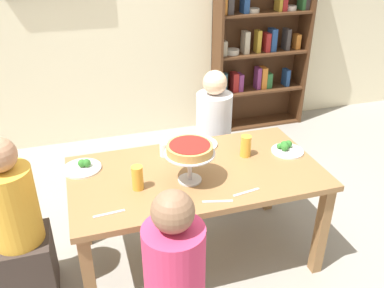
{
  "coord_description": "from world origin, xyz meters",
  "views": [
    {
      "loc": [
        -0.7,
        -2.15,
        2.15
      ],
      "look_at": [
        0.0,
        0.1,
        0.89
      ],
      "focal_mm": 37.85,
      "sensor_mm": 36.0,
      "label": 1
    }
  ],
  "objects_px": {
    "salad_plate_near_diner": "(286,148)",
    "beer_glass_amber_tall": "(246,146)",
    "deep_dish_pizza_stand": "(190,151)",
    "salad_plate_far_diner": "(200,143)",
    "cutlery_knife_near": "(109,214)",
    "dining_table": "(196,182)",
    "bookshelf": "(260,32)",
    "water_glass_clear_near": "(164,149)",
    "diner_far_right": "(213,144)",
    "cutlery_fork_near": "(218,201)",
    "salad_plate_spare": "(83,167)",
    "cutlery_fork_far": "(246,192)",
    "beer_glass_amber_short": "(138,178)",
    "diner_head_west": "(19,234)"
  },
  "relations": [
    {
      "from": "salad_plate_far_diner",
      "to": "deep_dish_pizza_stand",
      "type": "bearing_deg",
      "value": -115.71
    },
    {
      "from": "dining_table",
      "to": "beer_glass_amber_short",
      "type": "height_order",
      "value": "beer_glass_amber_short"
    },
    {
      "from": "salad_plate_near_diner",
      "to": "beer_glass_amber_tall",
      "type": "distance_m",
      "value": 0.31
    },
    {
      "from": "diner_head_west",
      "to": "deep_dish_pizza_stand",
      "type": "distance_m",
      "value": 1.17
    },
    {
      "from": "salad_plate_near_diner",
      "to": "cutlery_fork_far",
      "type": "relative_size",
      "value": 1.26
    },
    {
      "from": "diner_head_west",
      "to": "deep_dish_pizza_stand",
      "type": "xyz_separation_m",
      "value": [
        1.07,
        -0.1,
        0.46
      ]
    },
    {
      "from": "cutlery_fork_far",
      "to": "salad_plate_near_diner",
      "type": "bearing_deg",
      "value": 30.16
    },
    {
      "from": "salad_plate_near_diner",
      "to": "cutlery_fork_near",
      "type": "xyz_separation_m",
      "value": [
        -0.68,
        -0.42,
        -0.02
      ]
    },
    {
      "from": "cutlery_fork_near",
      "to": "cutlery_knife_near",
      "type": "height_order",
      "value": "same"
    },
    {
      "from": "dining_table",
      "to": "cutlery_fork_near",
      "type": "xyz_separation_m",
      "value": [
        0.01,
        -0.36,
        0.09
      ]
    },
    {
      "from": "diner_head_west",
      "to": "cutlery_fork_near",
      "type": "xyz_separation_m",
      "value": [
        1.16,
        -0.36,
        0.25
      ]
    },
    {
      "from": "cutlery_fork_far",
      "to": "cutlery_knife_near",
      "type": "bearing_deg",
      "value": 168.71
    },
    {
      "from": "salad_plate_far_diner",
      "to": "cutlery_knife_near",
      "type": "height_order",
      "value": "salad_plate_far_diner"
    },
    {
      "from": "salad_plate_near_diner",
      "to": "salad_plate_spare",
      "type": "bearing_deg",
      "value": 172.65
    },
    {
      "from": "dining_table",
      "to": "cutlery_fork_far",
      "type": "relative_size",
      "value": 9.16
    },
    {
      "from": "water_glass_clear_near",
      "to": "cutlery_fork_far",
      "type": "relative_size",
      "value": 0.56
    },
    {
      "from": "beer_glass_amber_tall",
      "to": "beer_glass_amber_short",
      "type": "xyz_separation_m",
      "value": [
        -0.79,
        -0.18,
        0.0
      ]
    },
    {
      "from": "salad_plate_far_diner",
      "to": "bookshelf",
      "type": "bearing_deg",
      "value": 53.07
    },
    {
      "from": "water_glass_clear_near",
      "to": "bookshelf",
      "type": "bearing_deg",
      "value": 48.59
    },
    {
      "from": "dining_table",
      "to": "bookshelf",
      "type": "bearing_deg",
      "value": 55.31
    },
    {
      "from": "diner_head_west",
      "to": "salad_plate_spare",
      "type": "height_order",
      "value": "diner_head_west"
    },
    {
      "from": "salad_plate_spare",
      "to": "water_glass_clear_near",
      "type": "xyz_separation_m",
      "value": [
        0.56,
        0.02,
        0.03
      ]
    },
    {
      "from": "diner_far_right",
      "to": "cutlery_fork_far",
      "type": "distance_m",
      "value": 1.13
    },
    {
      "from": "deep_dish_pizza_stand",
      "to": "beer_glass_amber_tall",
      "type": "distance_m",
      "value": 0.52
    },
    {
      "from": "deep_dish_pizza_stand",
      "to": "salad_plate_near_diner",
      "type": "xyz_separation_m",
      "value": [
        0.77,
        0.16,
        -0.19
      ]
    },
    {
      "from": "deep_dish_pizza_stand",
      "to": "cutlery_fork_far",
      "type": "bearing_deg",
      "value": -38.45
    },
    {
      "from": "diner_far_right",
      "to": "cutlery_knife_near",
      "type": "xyz_separation_m",
      "value": [
        -1.0,
        -1.05,
        0.25
      ]
    },
    {
      "from": "beer_glass_amber_short",
      "to": "cutlery_fork_near",
      "type": "height_order",
      "value": "beer_glass_amber_short"
    },
    {
      "from": "deep_dish_pizza_stand",
      "to": "water_glass_clear_near",
      "type": "xyz_separation_m",
      "value": [
        -0.08,
        0.36,
        -0.16
      ]
    },
    {
      "from": "cutlery_knife_near",
      "to": "dining_table",
      "type": "bearing_deg",
      "value": 21.46
    },
    {
      "from": "dining_table",
      "to": "bookshelf",
      "type": "height_order",
      "value": "bookshelf"
    },
    {
      "from": "bookshelf",
      "to": "diner_far_right",
      "type": "xyz_separation_m",
      "value": [
        -1.0,
        -1.25,
        -0.63
      ]
    },
    {
      "from": "beer_glass_amber_short",
      "to": "cutlery_fork_near",
      "type": "relative_size",
      "value": 0.87
    },
    {
      "from": "salad_plate_spare",
      "to": "cutlery_knife_near",
      "type": "height_order",
      "value": "salad_plate_spare"
    },
    {
      "from": "bookshelf",
      "to": "salad_plate_far_diner",
      "type": "bearing_deg",
      "value": -126.93
    },
    {
      "from": "salad_plate_spare",
      "to": "cutlery_fork_far",
      "type": "relative_size",
      "value": 1.4
    },
    {
      "from": "dining_table",
      "to": "cutlery_knife_near",
      "type": "xyz_separation_m",
      "value": [
        -0.6,
        -0.29,
        0.09
      ]
    },
    {
      "from": "cutlery_knife_near",
      "to": "cutlery_fork_far",
      "type": "distance_m",
      "value": 0.82
    },
    {
      "from": "diner_head_west",
      "to": "water_glass_clear_near",
      "type": "distance_m",
      "value": 1.07
    },
    {
      "from": "salad_plate_far_diner",
      "to": "cutlery_knife_near",
      "type": "bearing_deg",
      "value": -139.79
    },
    {
      "from": "bookshelf",
      "to": "diner_far_right",
      "type": "height_order",
      "value": "bookshelf"
    },
    {
      "from": "salad_plate_near_diner",
      "to": "cutlery_knife_near",
      "type": "bearing_deg",
      "value": -164.86
    },
    {
      "from": "salad_plate_near_diner",
      "to": "dining_table",
      "type": "bearing_deg",
      "value": -174.75
    },
    {
      "from": "dining_table",
      "to": "beer_glass_amber_short",
      "type": "bearing_deg",
      "value": -167.67
    },
    {
      "from": "diner_head_west",
      "to": "beer_glass_amber_tall",
      "type": "xyz_separation_m",
      "value": [
        1.53,
        0.09,
        0.32
      ]
    },
    {
      "from": "diner_far_right",
      "to": "salad_plate_spare",
      "type": "distance_m",
      "value": 1.25
    },
    {
      "from": "salad_plate_far_diner",
      "to": "water_glass_clear_near",
      "type": "relative_size",
      "value": 2.48
    },
    {
      "from": "water_glass_clear_near",
      "to": "cutlery_knife_near",
      "type": "height_order",
      "value": "water_glass_clear_near"
    },
    {
      "from": "dining_table",
      "to": "water_glass_clear_near",
      "type": "relative_size",
      "value": 16.3
    },
    {
      "from": "salad_plate_near_diner",
      "to": "salad_plate_spare",
      "type": "height_order",
      "value": "salad_plate_near_diner"
    }
  ]
}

